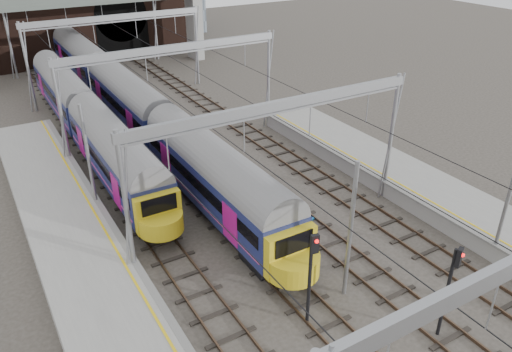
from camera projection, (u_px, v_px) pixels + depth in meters
ground at (373, 319)px, 22.26m from camera, size 160.00×160.00×0.00m
tracks at (220, 182)px, 33.68m from camera, size 14.40×80.00×0.22m
overhead_line at (175, 64)px, 35.58m from camera, size 16.80×80.00×8.00m
retaining_wall at (90, 24)px, 60.43m from camera, size 28.00×2.75×9.00m
overbridge at (87, 6)px, 53.92m from camera, size 28.00×3.00×9.25m
train_main at (103, 77)px, 47.02m from camera, size 2.74×63.47×4.74m
train_second at (87, 119)px, 37.57m from camera, size 2.61×30.19×4.55m
signal_near_left at (311, 269)px, 20.61m from camera, size 0.37×0.46×4.77m
signal_near_centre at (451, 281)px, 20.05m from camera, size 0.37×0.46×4.60m
equip_cover_a at (295, 237)px, 27.85m from camera, size 0.91×0.75×0.09m
equip_cover_b at (306, 220)px, 29.42m from camera, size 1.03×0.85×0.10m
equip_cover_c at (294, 221)px, 29.29m from camera, size 0.93×0.66×0.11m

